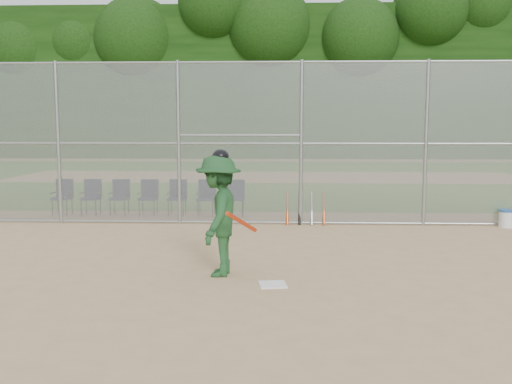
{
  "coord_description": "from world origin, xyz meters",
  "views": [
    {
      "loc": [
        0.47,
        -8.92,
        2.44
      ],
      "look_at": [
        0.0,
        2.5,
        1.1
      ],
      "focal_mm": 40.0,
      "sensor_mm": 36.0,
      "label": 1
    }
  ],
  "objects_px": {
    "batter_at_plate": "(219,215)",
    "chair_0": "(62,197)",
    "water_cooler": "(506,218)",
    "home_plate": "(273,284)"
  },
  "relations": [
    {
      "from": "batter_at_plate",
      "to": "water_cooler",
      "type": "height_order",
      "value": "batter_at_plate"
    },
    {
      "from": "water_cooler",
      "to": "chair_0",
      "type": "relative_size",
      "value": 0.45
    },
    {
      "from": "home_plate",
      "to": "batter_at_plate",
      "type": "distance_m",
      "value": 1.45
    },
    {
      "from": "home_plate",
      "to": "water_cooler",
      "type": "bearing_deg",
      "value": 43.23
    },
    {
      "from": "chair_0",
      "to": "home_plate",
      "type": "bearing_deg",
      "value": -48.96
    },
    {
      "from": "home_plate",
      "to": "chair_0",
      "type": "relative_size",
      "value": 0.43
    },
    {
      "from": "batter_at_plate",
      "to": "chair_0",
      "type": "distance_m",
      "value": 7.94
    },
    {
      "from": "home_plate",
      "to": "chair_0",
      "type": "distance_m",
      "value": 8.94
    },
    {
      "from": "batter_at_plate",
      "to": "water_cooler",
      "type": "bearing_deg",
      "value": 35.82
    },
    {
      "from": "water_cooler",
      "to": "batter_at_plate",
      "type": "bearing_deg",
      "value": -144.18
    }
  ]
}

